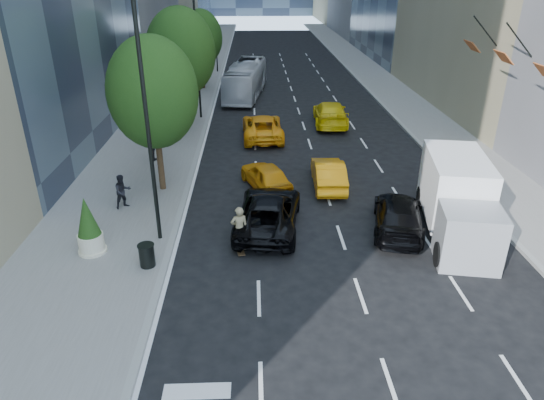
{
  "coord_description": "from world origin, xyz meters",
  "views": [
    {
      "loc": [
        -2.57,
        -13.48,
        10.13
      ],
      "look_at": [
        -1.88,
        4.38,
        1.6
      ],
      "focal_mm": 32.0,
      "sensor_mm": 36.0,
      "label": 1
    }
  ],
  "objects_px": {
    "skateboarder": "(239,231)",
    "black_sedan_mercedes": "(398,215)",
    "black_sedan_lincoln": "(269,212)",
    "box_truck": "(458,199)",
    "trash_can": "(147,256)",
    "city_bus": "(246,79)",
    "planter_shrub": "(88,227)"
  },
  "relations": [
    {
      "from": "box_truck",
      "to": "planter_shrub",
      "type": "xyz_separation_m",
      "value": [
        -14.76,
        -1.29,
        -0.3
      ]
    },
    {
      "from": "black_sedan_lincoln",
      "to": "box_truck",
      "type": "bearing_deg",
      "value": -177.49
    },
    {
      "from": "black_sedan_mercedes",
      "to": "city_bus",
      "type": "distance_m",
      "value": 25.59
    },
    {
      "from": "black_sedan_lincoln",
      "to": "box_truck",
      "type": "xyz_separation_m",
      "value": [
        7.82,
        -0.71,
        0.8
      ]
    },
    {
      "from": "box_truck",
      "to": "planter_shrub",
      "type": "height_order",
      "value": "box_truck"
    },
    {
      "from": "skateboarder",
      "to": "box_truck",
      "type": "relative_size",
      "value": 0.27
    },
    {
      "from": "skateboarder",
      "to": "black_sedan_mercedes",
      "type": "bearing_deg",
      "value": -177.47
    },
    {
      "from": "black_sedan_lincoln",
      "to": "box_truck",
      "type": "distance_m",
      "value": 7.89
    },
    {
      "from": "black_sedan_lincoln",
      "to": "planter_shrub",
      "type": "distance_m",
      "value": 7.25
    },
    {
      "from": "skateboarder",
      "to": "trash_can",
      "type": "relative_size",
      "value": 2.17
    },
    {
      "from": "skateboarder",
      "to": "planter_shrub",
      "type": "distance_m",
      "value": 5.76
    },
    {
      "from": "city_bus",
      "to": "trash_can",
      "type": "height_order",
      "value": "city_bus"
    },
    {
      "from": "black_sedan_lincoln",
      "to": "box_truck",
      "type": "relative_size",
      "value": 0.81
    },
    {
      "from": "trash_can",
      "to": "skateboarder",
      "type": "bearing_deg",
      "value": 17.56
    },
    {
      "from": "skateboarder",
      "to": "black_sedan_mercedes",
      "type": "height_order",
      "value": "skateboarder"
    },
    {
      "from": "city_bus",
      "to": "planter_shrub",
      "type": "xyz_separation_m",
      "value": [
        -5.75,
        -26.23,
        -0.18
      ]
    },
    {
      "from": "city_bus",
      "to": "planter_shrub",
      "type": "bearing_deg",
      "value": -94.41
    },
    {
      "from": "city_bus",
      "to": "box_truck",
      "type": "xyz_separation_m",
      "value": [
        9.02,
        -24.94,
        0.12
      ]
    },
    {
      "from": "city_bus",
      "to": "trash_can",
      "type": "relative_size",
      "value": 12.15
    },
    {
      "from": "black_sedan_mercedes",
      "to": "planter_shrub",
      "type": "relative_size",
      "value": 2.09
    },
    {
      "from": "black_sedan_mercedes",
      "to": "box_truck",
      "type": "height_order",
      "value": "box_truck"
    },
    {
      "from": "skateboarder",
      "to": "black_sedan_lincoln",
      "type": "xyz_separation_m",
      "value": [
        1.2,
        2.0,
        -0.17
      ]
    },
    {
      "from": "black_sedan_mercedes",
      "to": "box_truck",
      "type": "distance_m",
      "value": 2.49
    },
    {
      "from": "skateboarder",
      "to": "box_truck",
      "type": "distance_m",
      "value": 9.13
    },
    {
      "from": "skateboarder",
      "to": "black_sedan_mercedes",
      "type": "distance_m",
      "value": 6.87
    },
    {
      "from": "box_truck",
      "to": "skateboarder",
      "type": "bearing_deg",
      "value": -161.48
    },
    {
      "from": "skateboarder",
      "to": "trash_can",
      "type": "height_order",
      "value": "skateboarder"
    },
    {
      "from": "black_sedan_lincoln",
      "to": "trash_can",
      "type": "relative_size",
      "value": 6.4
    },
    {
      "from": "skateboarder",
      "to": "city_bus",
      "type": "relative_size",
      "value": 0.18
    },
    {
      "from": "black_sedan_mercedes",
      "to": "trash_can",
      "type": "xyz_separation_m",
      "value": [
        -10.09,
        -2.61,
        -0.13
      ]
    },
    {
      "from": "black_sedan_lincoln",
      "to": "trash_can",
      "type": "height_order",
      "value": "black_sedan_lincoln"
    },
    {
      "from": "black_sedan_mercedes",
      "to": "box_truck",
      "type": "xyz_separation_m",
      "value": [
        2.33,
        -0.25,
        0.86
      ]
    }
  ]
}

